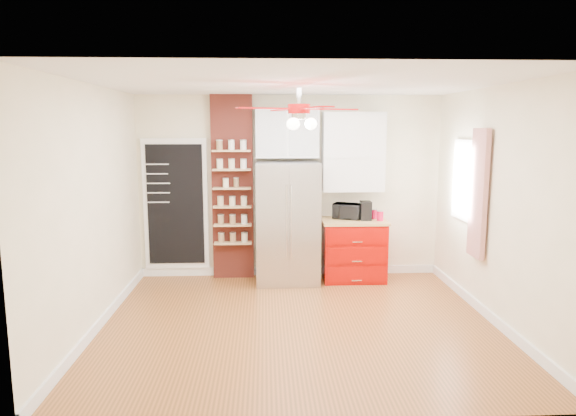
{
  "coord_description": "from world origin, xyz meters",
  "views": [
    {
      "loc": [
        -0.38,
        -5.62,
        2.24
      ],
      "look_at": [
        -0.08,
        0.9,
        1.2
      ],
      "focal_mm": 32.0,
      "sensor_mm": 36.0,
      "label": 1
    }
  ],
  "objects_px": {
    "red_cabinet": "(353,250)",
    "toaster_oven": "(347,211)",
    "pantry_jar_oats": "(226,183)",
    "coffee_maker": "(366,211)",
    "fridge": "(288,223)",
    "ceiling_fan": "(299,109)",
    "canister_left": "(380,216)"
  },
  "relations": [
    {
      "from": "canister_left",
      "to": "pantry_jar_oats",
      "type": "bearing_deg",
      "value": 175.5
    },
    {
      "from": "ceiling_fan",
      "to": "pantry_jar_oats",
      "type": "distance_m",
      "value": 2.22
    },
    {
      "from": "toaster_oven",
      "to": "pantry_jar_oats",
      "type": "relative_size",
      "value": 3.22
    },
    {
      "from": "ceiling_fan",
      "to": "toaster_oven",
      "type": "xyz_separation_m",
      "value": [
        0.84,
        1.78,
        -1.41
      ]
    },
    {
      "from": "red_cabinet",
      "to": "toaster_oven",
      "type": "bearing_deg",
      "value": 130.56
    },
    {
      "from": "red_cabinet",
      "to": "canister_left",
      "type": "bearing_deg",
      "value": -15.72
    },
    {
      "from": "red_cabinet",
      "to": "toaster_oven",
      "type": "xyz_separation_m",
      "value": [
        -0.08,
        0.1,
        0.56
      ]
    },
    {
      "from": "red_cabinet",
      "to": "toaster_oven",
      "type": "distance_m",
      "value": 0.57
    },
    {
      "from": "fridge",
      "to": "ceiling_fan",
      "type": "xyz_separation_m",
      "value": [
        0.05,
        -1.63,
        1.55
      ]
    },
    {
      "from": "fridge",
      "to": "ceiling_fan",
      "type": "bearing_deg",
      "value": -88.24
    },
    {
      "from": "fridge",
      "to": "red_cabinet",
      "type": "height_order",
      "value": "fridge"
    },
    {
      "from": "fridge",
      "to": "pantry_jar_oats",
      "type": "bearing_deg",
      "value": 172.1
    },
    {
      "from": "toaster_oven",
      "to": "ceiling_fan",
      "type": "bearing_deg",
      "value": -93.42
    },
    {
      "from": "ceiling_fan",
      "to": "coffee_maker",
      "type": "distance_m",
      "value": 2.42
    },
    {
      "from": "ceiling_fan",
      "to": "coffee_maker",
      "type": "xyz_separation_m",
      "value": [
        1.08,
        1.66,
        -1.39
      ]
    },
    {
      "from": "red_cabinet",
      "to": "coffee_maker",
      "type": "bearing_deg",
      "value": -7.55
    },
    {
      "from": "red_cabinet",
      "to": "pantry_jar_oats",
      "type": "relative_size",
      "value": 7.47
    },
    {
      "from": "ceiling_fan",
      "to": "fridge",
      "type": "bearing_deg",
      "value": 91.76
    },
    {
      "from": "fridge",
      "to": "toaster_oven",
      "type": "relative_size",
      "value": 4.33
    },
    {
      "from": "fridge",
      "to": "red_cabinet",
      "type": "xyz_separation_m",
      "value": [
        0.97,
        0.05,
        -0.42
      ]
    },
    {
      "from": "red_cabinet",
      "to": "pantry_jar_oats",
      "type": "xyz_separation_m",
      "value": [
        -1.86,
        0.07,
        0.98
      ]
    },
    {
      "from": "ceiling_fan",
      "to": "pantry_jar_oats",
      "type": "relative_size",
      "value": 11.13
    },
    {
      "from": "coffee_maker",
      "to": "toaster_oven",
      "type": "bearing_deg",
      "value": 156.64
    },
    {
      "from": "fridge",
      "to": "coffee_maker",
      "type": "xyz_separation_m",
      "value": [
        1.13,
        0.03,
        0.16
      ]
    },
    {
      "from": "ceiling_fan",
      "to": "coffee_maker",
      "type": "relative_size",
      "value": 5.13
    },
    {
      "from": "fridge",
      "to": "canister_left",
      "type": "height_order",
      "value": "fridge"
    },
    {
      "from": "red_cabinet",
      "to": "pantry_jar_oats",
      "type": "height_order",
      "value": "pantry_jar_oats"
    },
    {
      "from": "red_cabinet",
      "to": "ceiling_fan",
      "type": "height_order",
      "value": "ceiling_fan"
    },
    {
      "from": "red_cabinet",
      "to": "coffee_maker",
      "type": "height_order",
      "value": "coffee_maker"
    },
    {
      "from": "fridge",
      "to": "toaster_oven",
      "type": "bearing_deg",
      "value": 9.28
    },
    {
      "from": "toaster_oven",
      "to": "coffee_maker",
      "type": "distance_m",
      "value": 0.27
    },
    {
      "from": "pantry_jar_oats",
      "to": "canister_left",
      "type": "bearing_deg",
      "value": -4.5
    }
  ]
}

